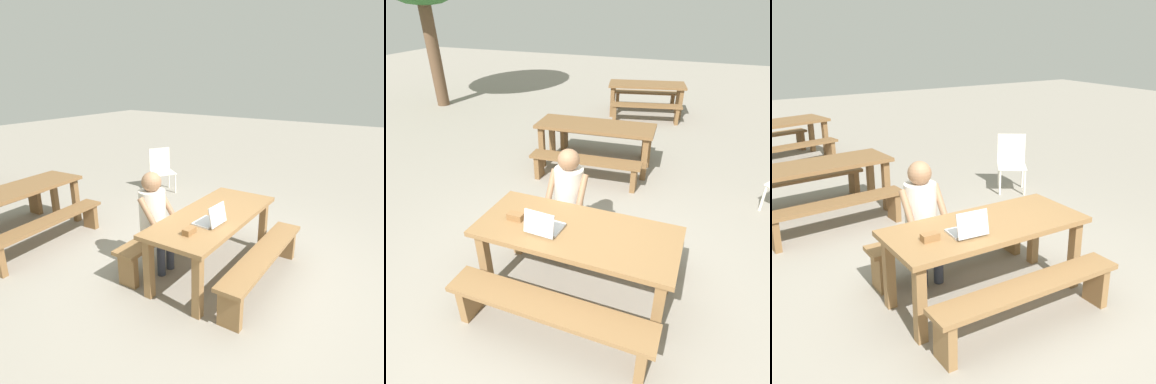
% 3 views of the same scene
% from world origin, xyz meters
% --- Properties ---
extents(ground_plane, '(30.00, 30.00, 0.00)m').
position_xyz_m(ground_plane, '(0.00, 0.00, 0.00)').
color(ground_plane, gray).
extents(picnic_table_front, '(1.89, 0.81, 0.75)m').
position_xyz_m(picnic_table_front, '(0.00, 0.00, 0.64)').
color(picnic_table_front, olive).
rests_on(picnic_table_front, ground).
extents(bench_near, '(1.82, 0.30, 0.44)m').
position_xyz_m(bench_near, '(0.00, -0.65, 0.33)').
color(bench_near, olive).
rests_on(bench_near, ground).
extents(bench_far, '(1.82, 0.30, 0.44)m').
position_xyz_m(bench_far, '(0.00, 0.65, 0.33)').
color(bench_far, olive).
rests_on(bench_far, ground).
extents(laptop, '(0.31, 0.29, 0.24)m').
position_xyz_m(laptop, '(-0.27, -0.12, 0.81)').
color(laptop, silver).
rests_on(laptop, picnic_table_front).
extents(small_pouch, '(0.15, 0.08, 0.07)m').
position_xyz_m(small_pouch, '(-0.61, -0.05, 0.79)').
color(small_pouch, olive).
rests_on(small_pouch, picnic_table_front).
extents(person_seated, '(0.43, 0.42, 1.25)m').
position_xyz_m(person_seated, '(-0.34, 0.61, 0.74)').
color(person_seated, '#333847').
rests_on(person_seated, ground).
extents(plastic_chair, '(0.61, 0.61, 0.88)m').
position_xyz_m(plastic_chair, '(2.17, 2.44, 0.46)').
color(plastic_chair, silver).
rests_on(plastic_chair, ground).
extents(picnic_table_mid, '(2.01, 0.85, 0.77)m').
position_xyz_m(picnic_table_mid, '(-0.77, 2.83, 0.65)').
color(picnic_table_mid, brown).
rests_on(picnic_table_mid, ground).
extents(bench_mid_south, '(1.78, 0.44, 0.43)m').
position_xyz_m(bench_mid_south, '(-0.72, 2.19, 0.32)').
color(bench_mid_south, brown).
rests_on(bench_mid_south, ground).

